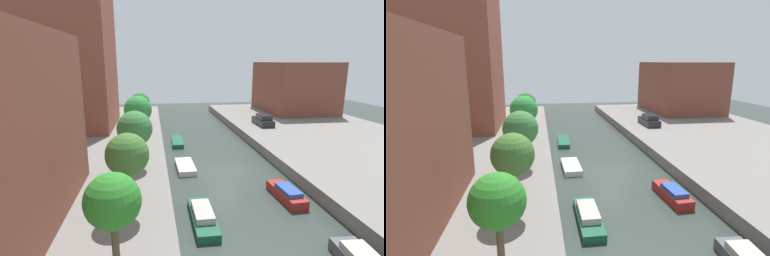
# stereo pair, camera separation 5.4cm
# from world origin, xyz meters

# --- Properties ---
(ground_plane) EXTENTS (84.00, 84.00, 0.00)m
(ground_plane) POSITION_xyz_m (0.00, 0.00, 0.00)
(ground_plane) COLOR #2D3833
(quay_left) EXTENTS (20.00, 64.00, 1.00)m
(quay_left) POSITION_xyz_m (-15.00, 0.00, 0.50)
(quay_left) COLOR gray
(quay_left) RESTS_ON ground_plane
(quay_right) EXTENTS (20.00, 64.00, 1.00)m
(quay_right) POSITION_xyz_m (15.00, 0.00, 0.50)
(quay_right) COLOR gray
(quay_right) RESTS_ON ground_plane
(apartment_tower_far) EXTENTS (10.00, 11.70, 24.20)m
(apartment_tower_far) POSITION_xyz_m (-16.00, 15.82, 13.10)
(apartment_tower_far) COLOR brown
(apartment_tower_far) RESTS_ON quay_left
(low_block_right) EXTENTS (10.00, 13.21, 8.24)m
(low_block_right) POSITION_xyz_m (18.00, 23.55, 5.12)
(low_block_right) COLOR brown
(low_block_right) RESTS_ON quay_right
(street_tree_0) EXTENTS (1.95, 1.95, 4.88)m
(street_tree_0) POSITION_xyz_m (-7.47, -13.91, 4.83)
(street_tree_0) COLOR brown
(street_tree_0) RESTS_ON quay_left
(street_tree_1) EXTENTS (2.39, 2.39, 4.72)m
(street_tree_1) POSITION_xyz_m (-7.47, -7.83, 4.49)
(street_tree_1) COLOR brown
(street_tree_1) RESTS_ON quay_left
(street_tree_2) EXTENTS (2.83, 2.83, 4.66)m
(street_tree_2) POSITION_xyz_m (-7.47, -0.42, 4.23)
(street_tree_2) COLOR brown
(street_tree_2) RESTS_ON quay_left
(street_tree_3) EXTENTS (2.81, 2.81, 5.09)m
(street_tree_3) POSITION_xyz_m (-7.47, 6.11, 4.66)
(street_tree_3) COLOR brown
(street_tree_3) RESTS_ON quay_left
(street_tree_4) EXTENTS (2.34, 2.34, 4.74)m
(street_tree_4) POSITION_xyz_m (-7.47, 11.96, 4.54)
(street_tree_4) COLOR brown
(street_tree_4) RESTS_ON quay_left
(parked_car) EXTENTS (1.77, 4.28, 1.45)m
(parked_car) POSITION_xyz_m (8.76, 13.36, 1.61)
(parked_car) COLOR black
(parked_car) RESTS_ON quay_right
(moored_boat_left_2) EXTENTS (1.34, 4.47, 0.87)m
(moored_boat_left_2) POSITION_xyz_m (-3.24, -7.62, 0.36)
(moored_boat_left_2) COLOR #195638
(moored_boat_left_2) RESTS_ON ground_plane
(moored_boat_left_3) EXTENTS (1.60, 3.75, 0.48)m
(moored_boat_left_3) POSITION_xyz_m (-3.27, 1.16, 0.24)
(moored_boat_left_3) COLOR beige
(moored_boat_left_3) RESTS_ON ground_plane
(moored_boat_left_4) EXTENTS (1.52, 4.58, 0.47)m
(moored_boat_left_4) POSITION_xyz_m (-3.20, 9.51, 0.24)
(moored_boat_left_4) COLOR #195638
(moored_boat_left_4) RESTS_ON ground_plane
(moored_boat_right_2) EXTENTS (1.43, 3.86, 0.96)m
(moored_boat_right_2) POSITION_xyz_m (3.08, -5.54, 0.41)
(moored_boat_right_2) COLOR maroon
(moored_boat_right_2) RESTS_ON ground_plane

